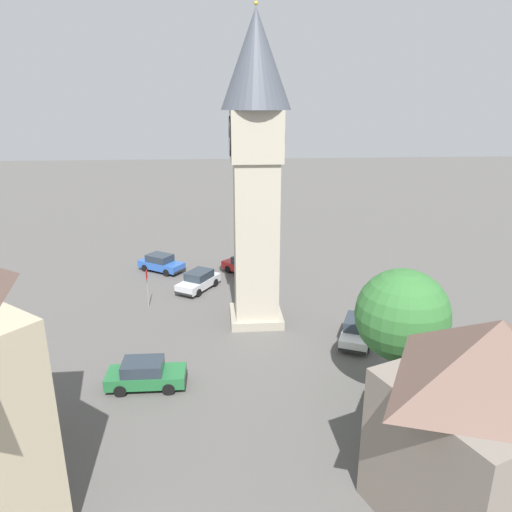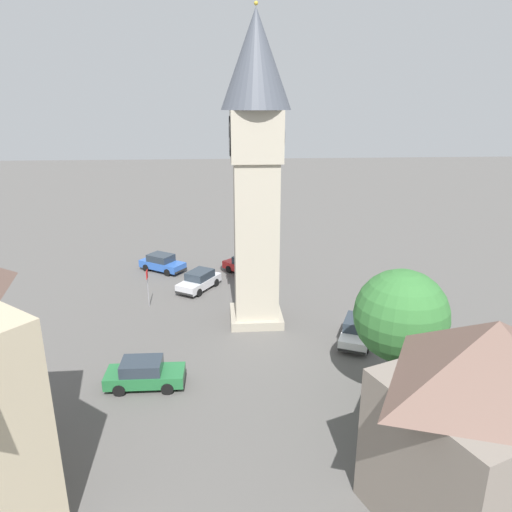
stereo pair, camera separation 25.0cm
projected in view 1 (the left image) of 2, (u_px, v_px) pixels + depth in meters
ground_plane at (256, 320)px, 32.72m from camera, size 200.00×200.00×0.00m
clock_tower at (256, 150)px, 29.14m from camera, size 4.24×4.24×19.85m
car_blue_kerb at (245, 265)px, 41.40m from camera, size 4.17×4.04×1.53m
car_silver_kerb at (161, 263)px, 42.03m from camera, size 3.72×4.36×1.53m
car_red_corner at (357, 330)px, 29.62m from camera, size 4.46×3.21×1.53m
car_white_side at (146, 374)px, 24.80m from camera, size 1.87×4.15×1.53m
car_black_far at (199, 281)px, 37.86m from camera, size 4.39×3.63×1.53m
pedestrian at (413, 323)px, 29.97m from camera, size 0.38×0.48×1.69m
tree at (402, 315)px, 23.01m from camera, size 4.59×4.59×6.79m
building_terrace_right at (485, 421)px, 16.10m from camera, size 7.47×8.05×7.80m
road_sign at (147, 283)px, 34.31m from camera, size 0.60×0.07×2.80m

